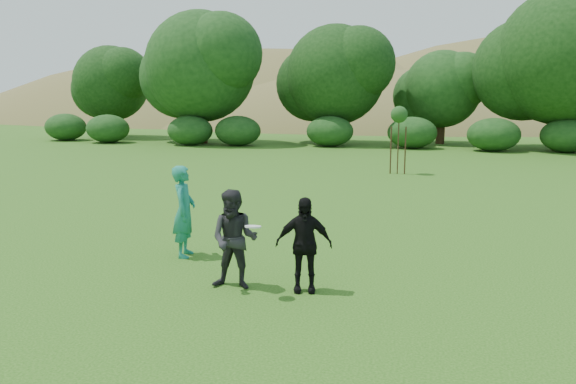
% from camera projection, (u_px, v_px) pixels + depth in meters
% --- Properties ---
extents(ground, '(120.00, 120.00, 0.00)m').
position_uv_depth(ground, '(243.00, 279.00, 10.14)').
color(ground, '#19470C').
rests_on(ground, ground).
extents(player_teal, '(0.59, 0.77, 1.88)m').
position_uv_depth(player_teal, '(184.00, 211.00, 11.44)').
color(player_teal, '#1B7B65').
rests_on(player_teal, ground).
extents(player_grey, '(0.88, 0.71, 1.72)m').
position_uv_depth(player_grey, '(235.00, 240.00, 9.53)').
color(player_grey, '#252527').
rests_on(player_grey, ground).
extents(player_black, '(1.02, 0.61, 1.62)m').
position_uv_depth(player_black, '(304.00, 244.00, 9.39)').
color(player_black, black).
rests_on(player_black, ground).
extents(frisbee, '(0.27, 0.27, 0.06)m').
position_uv_depth(frisbee, '(253.00, 227.00, 9.05)').
color(frisbee, white).
rests_on(frisbee, ground).
extents(sapling, '(0.70, 0.70, 2.85)m').
position_uv_depth(sapling, '(399.00, 116.00, 23.38)').
color(sapling, '#3D2718').
rests_on(sapling, ground).
extents(hillside, '(150.00, 72.00, 52.00)m').
position_uv_depth(hillside, '(413.00, 208.00, 77.24)').
color(hillside, olive).
rests_on(hillside, ground).
extents(tree_row, '(53.92, 10.38, 9.62)m').
position_uv_depth(tree_row, '(446.00, 70.00, 35.66)').
color(tree_row, '#3A2616').
rests_on(tree_row, ground).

